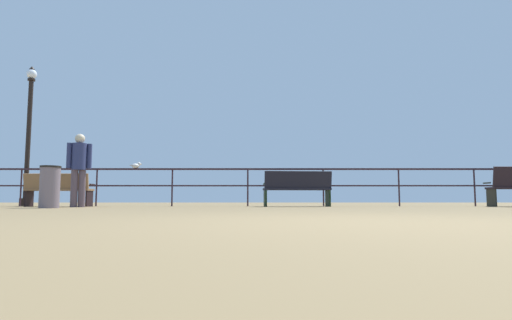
% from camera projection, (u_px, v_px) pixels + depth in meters
% --- Properties ---
extents(ground_plane, '(60.00, 60.00, 0.00)m').
position_uv_depth(ground_plane, '(369.00, 223.00, 3.00)').
color(ground_plane, olive).
extents(pier_railing, '(18.84, 0.05, 1.05)m').
position_uv_depth(pier_railing, '(285.00, 178.00, 11.61)').
color(pier_railing, '#2C1B23').
rests_on(pier_railing, ground_plane).
extents(bench_far_left, '(1.67, 0.61, 0.84)m').
position_uv_depth(bench_far_left, '(57.00, 188.00, 10.79)').
color(bench_far_left, brown).
rests_on(bench_far_left, ground_plane).
extents(bench_near_left, '(1.77, 0.78, 0.90)m').
position_uv_depth(bench_near_left, '(296.00, 187.00, 10.80)').
color(bench_near_left, black).
rests_on(bench_near_left, ground_plane).
extents(lamppost_left, '(0.31, 0.31, 4.06)m').
position_uv_depth(lamppost_left, '(27.00, 134.00, 12.02)').
color(lamppost_left, black).
rests_on(lamppost_left, ground_plane).
extents(person_by_bench, '(0.52, 0.33, 1.74)m').
position_uv_depth(person_by_bench, '(78.00, 165.00, 9.92)').
color(person_by_bench, '#53434B').
rests_on(person_by_bench, ground_plane).
extents(seagull_on_rail, '(0.27, 0.33, 0.18)m').
position_uv_depth(seagull_on_rail, '(135.00, 165.00, 11.65)').
color(seagull_on_rail, silver).
rests_on(seagull_on_rail, pier_railing).
extents(trash_bin, '(0.41, 0.41, 0.87)m').
position_uv_depth(trash_bin, '(49.00, 187.00, 8.64)').
color(trash_bin, slate).
rests_on(trash_bin, ground_plane).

